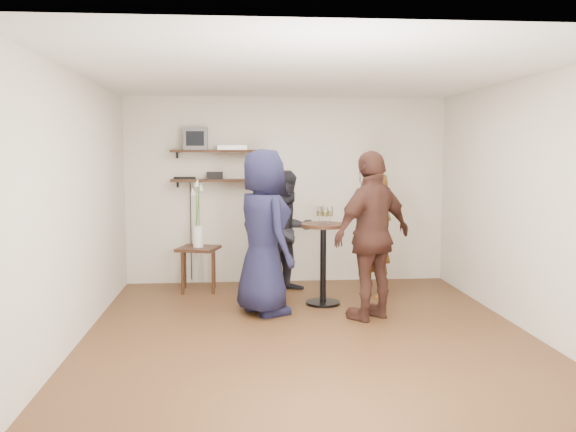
% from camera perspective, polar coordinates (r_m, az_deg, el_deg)
% --- Properties ---
extents(room, '(4.58, 5.08, 2.68)m').
position_cam_1_polar(room, '(6.11, 1.86, 0.96)').
color(room, '#422B15').
rests_on(room, ground).
extents(shelf_upper, '(1.20, 0.25, 0.04)m').
position_cam_1_polar(shelf_upper, '(8.42, -6.86, 6.05)').
color(shelf_upper, black).
rests_on(shelf_upper, room).
extents(shelf_lower, '(1.20, 0.25, 0.04)m').
position_cam_1_polar(shelf_lower, '(8.43, -6.83, 3.33)').
color(shelf_lower, black).
rests_on(shelf_lower, room).
extents(crt_monitor, '(0.32, 0.30, 0.30)m').
position_cam_1_polar(crt_monitor, '(8.44, -8.64, 7.16)').
color(crt_monitor, '#59595B').
rests_on(crt_monitor, shelf_upper).
extents(dvd_deck, '(0.40, 0.24, 0.06)m').
position_cam_1_polar(dvd_deck, '(8.42, -5.23, 6.39)').
color(dvd_deck, silver).
rests_on(dvd_deck, shelf_upper).
extents(radio, '(0.22, 0.10, 0.10)m').
position_cam_1_polar(radio, '(8.43, -6.87, 3.79)').
color(radio, black).
rests_on(radio, shelf_lower).
extents(power_strip, '(0.30, 0.05, 0.03)m').
position_cam_1_polar(power_strip, '(8.50, -9.64, 3.53)').
color(power_strip, black).
rests_on(power_strip, shelf_lower).
extents(side_table, '(0.61, 0.61, 0.59)m').
position_cam_1_polar(side_table, '(8.14, -8.38, -3.57)').
color(side_table, black).
rests_on(side_table, room).
extents(vase_lilies, '(0.19, 0.19, 0.91)m').
position_cam_1_polar(vase_lilies, '(8.09, -8.43, -0.87)').
color(vase_lilies, white).
rests_on(vase_lilies, side_table).
extents(drinks_table, '(0.54, 0.54, 0.98)m').
position_cam_1_polar(drinks_table, '(7.35, 3.31, -3.45)').
color(drinks_table, black).
rests_on(drinks_table, room).
extents(wine_glass_fl, '(0.07, 0.07, 0.21)m').
position_cam_1_polar(wine_glass_fl, '(7.25, 2.97, 0.36)').
color(wine_glass_fl, silver).
rests_on(wine_glass_fl, drinks_table).
extents(wine_glass_fr, '(0.07, 0.07, 0.21)m').
position_cam_1_polar(wine_glass_fr, '(7.26, 3.96, 0.36)').
color(wine_glass_fr, silver).
rests_on(wine_glass_fr, drinks_table).
extents(wine_glass_bl, '(0.07, 0.07, 0.21)m').
position_cam_1_polar(wine_glass_bl, '(7.34, 3.17, 0.45)').
color(wine_glass_bl, silver).
rests_on(wine_glass_bl, drinks_table).
extents(wine_glass_br, '(0.06, 0.06, 0.19)m').
position_cam_1_polar(wine_glass_br, '(7.29, 3.53, 0.27)').
color(wine_glass_br, silver).
rests_on(wine_glass_br, drinks_table).
extents(person_plaid, '(0.61, 0.69, 1.58)m').
position_cam_1_polar(person_plaid, '(7.83, 8.12, -1.74)').
color(person_plaid, '#B72F14').
rests_on(person_plaid, room).
extents(person_dark, '(0.96, 0.89, 1.60)m').
position_cam_1_polar(person_dark, '(8.00, 0.01, -1.45)').
color(person_dark, black).
rests_on(person_dark, room).
extents(person_navy, '(0.93, 1.08, 1.87)m').
position_cam_1_polar(person_navy, '(6.89, -2.32, -1.51)').
color(person_navy, '#161632').
rests_on(person_navy, room).
extents(person_brown, '(1.16, 0.97, 1.85)m').
position_cam_1_polar(person_brown, '(6.72, 7.92, -1.84)').
color(person_brown, '#40221B').
rests_on(person_brown, room).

